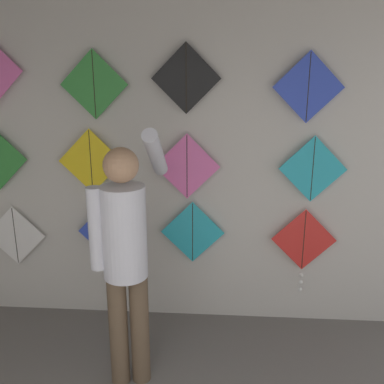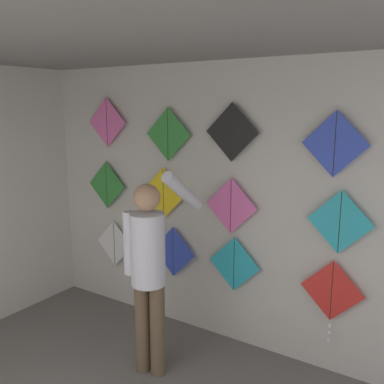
% 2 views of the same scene
% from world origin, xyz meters
% --- Properties ---
extents(back_panel, '(4.85, 0.06, 2.80)m').
position_xyz_m(back_panel, '(0.00, 3.63, 1.40)').
color(back_panel, beige).
rests_on(back_panel, ground).
extents(ceiling_slab, '(4.85, 4.40, 0.04)m').
position_xyz_m(ceiling_slab, '(0.00, 1.80, 2.82)').
color(ceiling_slab, gray).
extents(shopkeeper, '(0.46, 0.68, 1.86)m').
position_xyz_m(shopkeeper, '(0.00, 2.71, 1.05)').
color(shopkeeper, brown).
rests_on(shopkeeper, ground).
extents(kite_0, '(0.55, 0.01, 0.55)m').
position_xyz_m(kite_0, '(-1.20, 3.54, 0.77)').
color(kite_0, white).
extents(kite_1, '(0.55, 0.01, 0.55)m').
position_xyz_m(kite_1, '(-0.34, 3.54, 0.83)').
color(kite_1, blue).
extents(kite_2, '(0.55, 0.01, 0.55)m').
position_xyz_m(kite_2, '(0.40, 3.54, 0.84)').
color(kite_2, '#28B2C6').
extents(kite_3, '(0.55, 0.04, 0.76)m').
position_xyz_m(kite_3, '(1.36, 3.54, 0.76)').
color(kite_3, red).
extents(kite_4, '(0.55, 0.01, 0.55)m').
position_xyz_m(kite_4, '(-1.29, 3.54, 1.47)').
color(kite_4, '#338C38').
extents(kite_5, '(0.55, 0.01, 0.55)m').
position_xyz_m(kite_5, '(-0.46, 3.54, 1.46)').
color(kite_5, yellow).
extents(kite_6, '(0.55, 0.01, 0.55)m').
position_xyz_m(kite_6, '(0.35, 3.54, 1.43)').
color(kite_6, pink).
extents(kite_7, '(0.55, 0.01, 0.55)m').
position_xyz_m(kite_7, '(1.38, 3.54, 1.42)').
color(kite_7, '#28B2C6').
extents(kite_8, '(0.55, 0.01, 0.55)m').
position_xyz_m(kite_8, '(-1.24, 3.54, 2.19)').
color(kite_8, pink).
extents(kite_9, '(0.55, 0.01, 0.55)m').
position_xyz_m(kite_9, '(-0.39, 3.54, 2.09)').
color(kite_9, '#338C38').
extents(kite_10, '(0.55, 0.01, 0.55)m').
position_xyz_m(kite_10, '(0.35, 3.54, 2.14)').
color(kite_10, black).
extents(kite_11, '(0.55, 0.01, 0.55)m').
position_xyz_m(kite_11, '(1.30, 3.54, 2.07)').
color(kite_11, blue).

